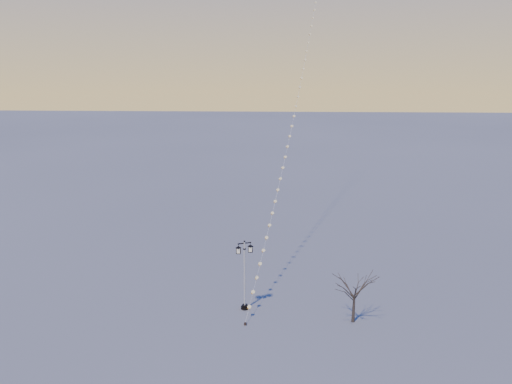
{
  "coord_description": "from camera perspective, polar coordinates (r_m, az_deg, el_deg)",
  "views": [
    {
      "loc": [
        1.66,
        -27.27,
        16.37
      ],
      "look_at": [
        0.07,
        6.25,
        7.47
      ],
      "focal_mm": 33.53,
      "sensor_mm": 36.0,
      "label": 1
    }
  ],
  "objects": [
    {
      "name": "street_lamp",
      "position": [
        32.98,
        -1.37,
        -9.47
      ],
      "size": [
        1.23,
        0.74,
        5.04
      ],
      "rotation": [
        0.0,
        0.0,
        0.36
      ],
      "color": "black",
      "rests_on": "ground"
    },
    {
      "name": "kite_train",
      "position": [
        45.67,
        4.72,
        11.91
      ],
      "size": [
        7.68,
        36.13,
        28.39
      ],
      "rotation": [
        0.0,
        0.0,
        -0.26
      ],
      "color": "black",
      "rests_on": "ground"
    },
    {
      "name": "bare_tree",
      "position": [
        32.18,
        11.71,
        -11.11
      ],
      "size": [
        2.13,
        2.13,
        3.54
      ],
      "rotation": [
        0.0,
        0.0,
        0.01
      ],
      "color": "#362C22",
      "rests_on": "ground"
    },
    {
      "name": "ground",
      "position": [
        31.85,
        -0.68,
        -16.08
      ],
      "size": [
        300.0,
        300.0,
        0.0
      ],
      "primitive_type": "plane",
      "color": "slate",
      "rests_on": "ground"
    }
  ]
}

